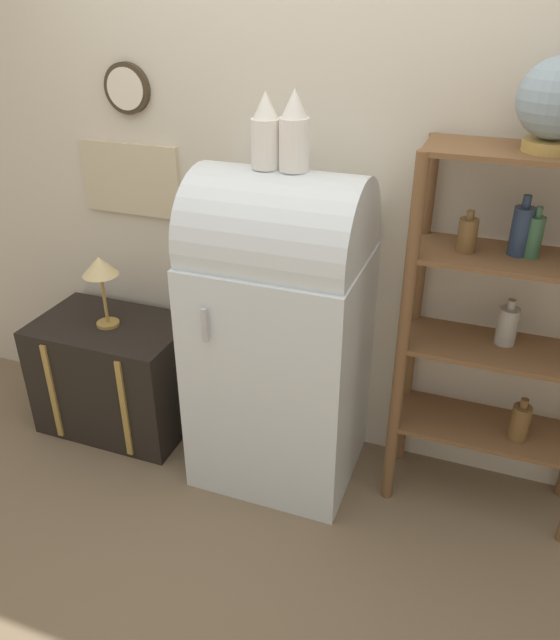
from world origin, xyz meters
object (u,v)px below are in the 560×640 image
at_px(suitcase_trunk, 116,374).
at_px(desk_lamp, 100,271).
at_px(globe, 557,102).
at_px(vase_center, 294,133).
at_px(vase_left, 266,133).
at_px(refrigerator, 280,330).

distance_m(suitcase_trunk, desk_lamp, 0.59).
bearing_deg(globe, vase_center, -174.30).
distance_m(vase_left, vase_center, 0.11).
xyz_separation_m(suitcase_trunk, vase_center, (0.96, -0.01, 1.29)).
xyz_separation_m(suitcase_trunk, desk_lamp, (0.00, -0.01, 0.59)).
xyz_separation_m(refrigerator, desk_lamp, (-0.90, 0.01, 0.14)).
xyz_separation_m(refrigerator, suitcase_trunk, (-0.91, 0.02, -0.45)).
bearing_deg(globe, refrigerator, -174.04).
bearing_deg(desk_lamp, refrigerator, -0.35).
height_order(refrigerator, suitcase_trunk, refrigerator).
height_order(refrigerator, vase_left, vase_left).
bearing_deg(globe, suitcase_trunk, -177.49).
height_order(globe, vase_left, globe).
bearing_deg(globe, vase_left, -174.71).
bearing_deg(vase_left, globe, 5.29).
bearing_deg(refrigerator, globe, 5.96).
bearing_deg(vase_center, suitcase_trunk, 179.59).
bearing_deg(refrigerator, vase_left, 174.57).
bearing_deg(vase_center, vase_left, -177.94).
bearing_deg(globe, desk_lamp, -177.14).
distance_m(refrigerator, vase_left, 0.83).
relative_size(vase_left, desk_lamp, 0.78).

